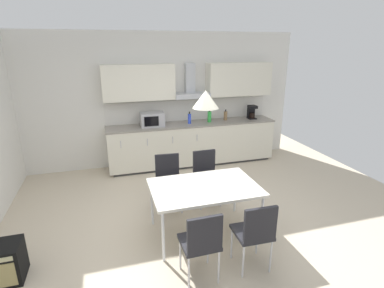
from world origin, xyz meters
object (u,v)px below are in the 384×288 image
object	(u,v)px
chair_far_left	(168,176)
chair_far_right	(206,172)
coffee_maker	(252,112)
dining_table	(204,189)
pendant_lamp	(206,99)
chair_near_left	(202,240)
microwave	(152,119)
bottle_blue	(190,118)
bottle_brown	(226,116)
bottle_green	(209,117)
chair_near_right	(255,230)

from	to	relation	value
chair_far_left	chair_far_right	xyz separation A→B (m)	(0.63, 0.00, 0.00)
coffee_maker	dining_table	world-z (taller)	coffee_maker
pendant_lamp	chair_near_left	bearing A→B (deg)	-110.48
microwave	chair_near_left	size ratio (longest dim) A/B	0.55
chair_near_left	pendant_lamp	world-z (taller)	pendant_lamp
microwave	bottle_blue	xyz separation A→B (m)	(0.79, -0.02, -0.03)
microwave	chair_far_left	distance (m)	1.78
microwave	bottle_brown	distance (m)	1.64
microwave	bottle_green	size ratio (longest dim) A/B	1.71
dining_table	chair_near_right	size ratio (longest dim) A/B	1.63
bottle_green	chair_far_left	world-z (taller)	bottle_green
chair_near_left	chair_far_right	size ratio (longest dim) A/B	1.00
pendant_lamp	bottle_brown	bearing A→B (deg)	62.20
coffee_maker	bottle_green	size ratio (longest dim) A/B	1.07
bottle_blue	chair_near_left	bearing A→B (deg)	-103.92
bottle_green	chair_far_right	xyz separation A→B (m)	(-0.65, -1.69, -0.51)
pendant_lamp	bottle_blue	bearing A→B (deg)	78.38
bottle_brown	dining_table	world-z (taller)	bottle_brown
bottle_brown	chair_far_left	distance (m)	2.48
microwave	bottle_blue	size ratio (longest dim) A/B	1.89
bottle_blue	microwave	bearing A→B (deg)	178.77
dining_table	chair_far_right	world-z (taller)	chair_far_right
microwave	chair_near_right	size ratio (longest dim) A/B	0.55
chair_far_right	chair_far_left	bearing A→B (deg)	-179.98
chair_far_left	chair_near_left	bearing A→B (deg)	-90.14
dining_table	pendant_lamp	world-z (taller)	pendant_lamp
microwave	chair_far_right	xyz separation A→B (m)	(0.59, -1.70, -0.53)
dining_table	chair_far_right	distance (m)	0.92
chair_far_left	chair_near_left	world-z (taller)	same
bottle_green	chair_far_left	size ratio (longest dim) A/B	0.32
chair_far_right	pendant_lamp	distance (m)	1.63
bottle_brown	chair_far_right	distance (m)	2.10
chair_far_right	chair_near_right	distance (m)	1.70
coffee_maker	pendant_lamp	xyz separation A→B (m)	(-1.99, -2.57, 0.81)
microwave	bottle_brown	size ratio (longest dim) A/B	2.05
bottle_green	chair_far_right	size ratio (longest dim) A/B	0.32
bottle_green	chair_near_left	distance (m)	3.66
chair_near_left	chair_near_right	size ratio (longest dim) A/B	1.00
bottle_green	dining_table	distance (m)	2.74
chair_near_right	pendant_lamp	bearing A→B (deg)	110.45
dining_table	bottle_green	bearing A→B (deg)	69.08
chair_far_left	chair_near_left	xyz separation A→B (m)	(-0.00, -1.70, 0.00)
bottle_blue	chair_far_right	distance (m)	1.76
microwave	chair_near_right	bearing A→B (deg)	-80.16
chair_near_right	chair_far_left	bearing A→B (deg)	110.35
chair_far_left	pendant_lamp	world-z (taller)	pendant_lamp
chair_near_left	chair_far_right	distance (m)	1.82
bottle_brown	chair_near_left	size ratio (longest dim) A/B	0.27
chair_near_left	chair_near_right	xyz separation A→B (m)	(0.64, 0.00, 0.00)
chair_near_right	chair_near_left	bearing A→B (deg)	-180.00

